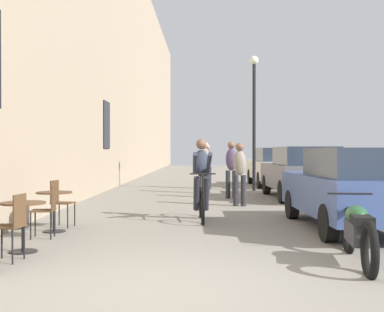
# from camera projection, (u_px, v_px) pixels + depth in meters

# --- Properties ---
(ground_plane) EXTENTS (88.00, 88.00, 0.00)m
(ground_plane) POSITION_uv_depth(u_px,v_px,m) (172.00, 288.00, 5.45)
(ground_plane) COLOR gray
(building_facade_left) EXTENTS (0.54, 68.00, 11.45)m
(building_facade_left) POSITION_uv_depth(u_px,v_px,m) (105.00, 39.00, 19.46)
(building_facade_left) COLOR tan
(building_facade_left) RESTS_ON ground_plane
(cafe_table_near) EXTENTS (0.64, 0.64, 0.72)m
(cafe_table_near) POSITION_uv_depth(u_px,v_px,m) (23.00, 216.00, 7.34)
(cafe_table_near) COLOR black
(cafe_table_near) RESTS_ON ground_plane
(cafe_chair_near_toward_street) EXTENTS (0.42, 0.42, 0.89)m
(cafe_chair_near_toward_street) POSITION_uv_depth(u_px,v_px,m) (12.00, 222.00, 6.72)
(cafe_chair_near_toward_street) COLOR black
(cafe_chair_near_toward_street) RESTS_ON ground_plane
(cafe_table_mid) EXTENTS (0.64, 0.64, 0.72)m
(cafe_table_mid) POSITION_uv_depth(u_px,v_px,m) (54.00, 203.00, 9.17)
(cafe_table_mid) COLOR black
(cafe_table_mid) RESTS_ON ground_plane
(cafe_chair_mid_toward_street) EXTENTS (0.42, 0.42, 0.89)m
(cafe_chair_mid_toward_street) POSITION_uv_depth(u_px,v_px,m) (47.00, 207.00, 8.53)
(cafe_chair_mid_toward_street) COLOR black
(cafe_chair_mid_toward_street) RESTS_ON ground_plane
(cafe_chair_mid_toward_wall) EXTENTS (0.44, 0.44, 0.89)m
(cafe_chair_mid_toward_wall) POSITION_uv_depth(u_px,v_px,m) (60.00, 200.00, 9.78)
(cafe_chair_mid_toward_wall) COLOR black
(cafe_chair_mid_toward_wall) RESTS_ON ground_plane
(cyclist_on_bicycle) EXTENTS (0.52, 1.76, 1.74)m
(cyclist_on_bicycle) POSITION_uv_depth(u_px,v_px,m) (201.00, 182.00, 10.74)
(cyclist_on_bicycle) COLOR black
(cyclist_on_bicycle) RESTS_ON ground_plane
(pedestrian_near) EXTENTS (0.37, 0.28, 1.67)m
(pedestrian_near) POSITION_uv_depth(u_px,v_px,m) (240.00, 170.00, 13.41)
(pedestrian_near) COLOR #26262D
(pedestrian_near) RESTS_ON ground_plane
(pedestrian_mid) EXTENTS (0.37, 0.29, 1.74)m
(pedestrian_mid) POSITION_uv_depth(u_px,v_px,m) (231.00, 166.00, 15.54)
(pedestrian_mid) COLOR #26262D
(pedestrian_mid) RESTS_ON ground_plane
(pedestrian_far) EXTENTS (0.38, 0.29, 1.76)m
(pedestrian_far) POSITION_uv_depth(u_px,v_px,m) (205.00, 164.00, 17.43)
(pedestrian_far) COLOR #26262D
(pedestrian_far) RESTS_ON ground_plane
(pedestrian_furthest) EXTENTS (0.36, 0.28, 1.71)m
(pedestrian_furthest) POSITION_uv_depth(u_px,v_px,m) (207.00, 163.00, 19.57)
(pedestrian_furthest) COLOR #26262D
(pedestrian_furthest) RESTS_ON ground_plane
(street_lamp) EXTENTS (0.32, 0.32, 4.90)m
(street_lamp) POSITION_uv_depth(u_px,v_px,m) (254.00, 105.00, 18.56)
(street_lamp) COLOR black
(street_lamp) RESTS_ON ground_plane
(parked_car_nearest) EXTENTS (1.92, 4.30, 1.51)m
(parked_car_nearest) POSITION_uv_depth(u_px,v_px,m) (352.00, 187.00, 9.43)
(parked_car_nearest) COLOR #384C84
(parked_car_nearest) RESTS_ON ground_plane
(parked_car_second) EXTENTS (2.00, 4.48, 1.57)m
(parked_car_second) POSITION_uv_depth(u_px,v_px,m) (302.00, 172.00, 15.47)
(parked_car_second) COLOR #595960
(parked_car_second) RESTS_ON ground_plane
(parked_car_third) EXTENTS (2.00, 4.47, 1.56)m
(parked_car_third) POSITION_uv_depth(u_px,v_px,m) (275.00, 166.00, 20.94)
(parked_car_third) COLOR beige
(parked_car_third) RESTS_ON ground_plane
(parked_motorcycle) EXTENTS (0.62, 2.14, 0.92)m
(parked_motorcycle) POSITION_uv_depth(u_px,v_px,m) (358.00, 232.00, 6.62)
(parked_motorcycle) COLOR black
(parked_motorcycle) RESTS_ON ground_plane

